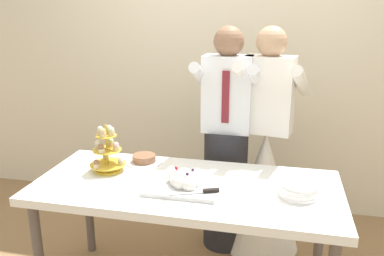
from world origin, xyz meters
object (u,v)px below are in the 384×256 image
person_groom (226,153)px  person_bride (264,175)px  cupcake_stand (107,152)px  main_cake_tray (184,182)px  plate_stack (299,190)px  dessert_table (186,195)px  round_cake (144,160)px

person_groom → person_bride: (0.29, 0.04, -0.16)m
cupcake_stand → person_groom: (0.68, 0.56, -0.15)m
main_cake_tray → cupcake_stand: bearing=164.2°
cupcake_stand → plate_stack: cupcake_stand is taller
dessert_table → plate_stack: size_ratio=8.45×
plate_stack → cupcake_stand: bearing=174.6°
person_bride → cupcake_stand: bearing=-148.2°
main_cake_tray → person_groom: (0.14, 0.71, -0.07)m
round_cake → person_bride: (0.78, 0.42, -0.22)m
dessert_table → round_cake: bearing=143.5°
plate_stack → round_cake: plate_stack is taller
main_cake_tray → round_cake: size_ratio=1.78×
main_cake_tray → plate_stack: size_ratio=2.00×
plate_stack → person_groom: person_groom is taller
person_bride → person_groom: bearing=-172.5°
plate_stack → round_cake: size_ratio=0.89×
cupcake_stand → main_cake_tray: cupcake_stand is taller
cupcake_stand → plate_stack: 1.18m
cupcake_stand → round_cake: 0.27m
plate_stack → round_cake: 1.04m
dessert_table → cupcake_stand: cupcake_stand is taller
dessert_table → main_cake_tray: 0.13m
plate_stack → round_cake: (-1.00, 0.29, -0.02)m
cupcake_stand → main_cake_tray: size_ratio=0.72×
dessert_table → person_groom: person_groom is taller
round_cake → cupcake_stand: bearing=-134.9°
dessert_table → main_cake_tray: (0.00, -0.07, 0.11)m
main_cake_tray → round_cake: 0.49m
dessert_table → person_groom: (0.15, 0.64, 0.05)m
cupcake_stand → person_bride: size_ratio=0.18×
plate_stack → person_bride: person_bride is taller
cupcake_stand → person_bride: bearing=31.8°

